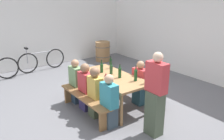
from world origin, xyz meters
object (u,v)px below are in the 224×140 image
seated_guest_near_1 (86,88)px  parked_bicycle_0 (42,60)px  bench_near (85,100)px  wine_glass_0 (106,75)px  wine_glass_1 (110,79)px  seated_guest_far_0 (140,84)px  seated_guest_near_2 (95,93)px  seated_guest_near_3 (109,103)px  tasting_table (112,79)px  standing_host (155,97)px  seated_guest_near_0 (76,82)px  wine_bottle_4 (136,75)px  wine_bottle_5 (111,69)px  wine_bottle_3 (146,78)px  wine_bottle_1 (120,72)px  wine_bottle_0 (111,63)px  bench_far (135,85)px  wine_bottle_2 (102,68)px  wine_barrel (103,51)px

seated_guest_near_1 → parked_bicycle_0: (-3.48, 0.21, -0.16)m
bench_near → wine_glass_0: size_ratio=9.93×
wine_glass_1 → seated_guest_far_0: size_ratio=0.15×
seated_guest_near_2 → seated_guest_near_3: size_ratio=1.01×
tasting_table → standing_host: standing_host is taller
seated_guest_near_0 → seated_guest_near_1: size_ratio=0.99×
wine_bottle_4 → wine_bottle_5: bearing=-166.5°
seated_guest_near_2 → parked_bicycle_0: (-3.88, 0.21, -0.18)m
tasting_table → wine_bottle_5: size_ratio=5.75×
tasting_table → wine_glass_0: bearing=-61.6°
wine_bottle_5 → seated_guest_near_1: (-0.07, -0.67, -0.34)m
wine_glass_0 → seated_guest_near_0: (-0.83, -0.32, -0.36)m
wine_bottle_3 → wine_glass_1: size_ratio=1.94×
wine_bottle_5 → standing_host: (1.58, -0.14, -0.09)m
wine_bottle_5 → seated_guest_far_0: bearing=48.9°
wine_bottle_1 → parked_bicycle_0: 3.93m
wine_bottle_3 → wine_bottle_5: 0.97m
wine_bottle_0 → seated_guest_near_3: seated_guest_near_3 is taller
tasting_table → seated_guest_far_0: 0.69m
seated_guest_near_3 → wine_bottle_1: bearing=38.0°
wine_bottle_4 → wine_bottle_5: wine_bottle_4 is taller
bench_far → seated_guest_near_2: size_ratio=1.55×
seated_guest_near_2 → bench_near: bearing=126.2°
wine_glass_1 → standing_host: 1.09m
wine_bottle_4 → seated_guest_near_1: bearing=-132.2°
bench_near → tasting_table: bearing=90.0°
wine_bottle_3 → seated_guest_near_1: seated_guest_near_1 is taller
seated_guest_far_0 → bench_near: bearing=-13.4°
seated_guest_near_2 → wine_bottle_2: bearing=46.0°
seated_guest_near_1 → seated_guest_far_0: size_ratio=1.02×
seated_guest_near_1 → wine_bottle_2: bearing=16.4°
wine_glass_0 → standing_host: 1.31m
wine_glass_0 → wine_bottle_2: bearing=155.8°
seated_guest_near_3 → seated_guest_near_0: bearing=90.0°
seated_guest_near_0 → seated_guest_near_1: (0.48, 0.00, 0.02)m
wine_bottle_0 → seated_guest_near_3: (1.24, -0.93, -0.35)m
wine_glass_1 → wine_bottle_3: bearing=57.9°
bench_far → wine_glass_1: wine_glass_1 is taller
bench_far → wine_bottle_2: (-0.37, -0.79, 0.52)m
bench_near → wine_bottle_2: 0.95m
wine_bottle_2 → wine_glass_0: wine_bottle_2 is taller
wine_bottle_1 → wine_bottle_2: 0.57m
wine_bottle_0 → wine_barrel: size_ratio=0.41×
bench_far → wine_bottle_0: wine_bottle_0 is taller
wine_bottle_2 → seated_guest_near_0: 0.72m
wine_glass_0 → standing_host: size_ratio=0.11×
wine_bottle_3 → wine_bottle_1: bearing=-159.7°
tasting_table → wine_bottle_1: (0.19, 0.08, 0.20)m
seated_guest_near_2 → parked_bicycle_0: seated_guest_near_2 is taller
bench_far → wine_barrel: bearing=159.1°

